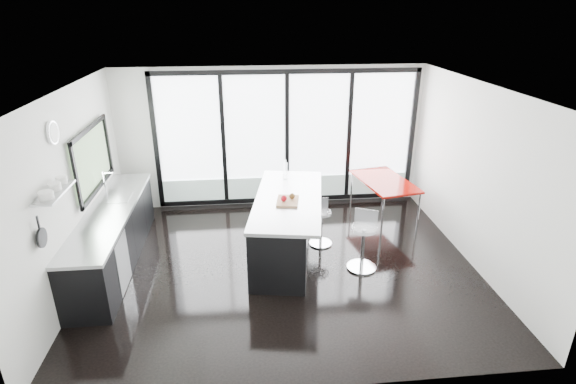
{
  "coord_description": "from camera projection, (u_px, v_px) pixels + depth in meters",
  "views": [
    {
      "loc": [
        -0.56,
        -6.12,
        3.86
      ],
      "look_at": [
        0.1,
        0.3,
        1.15
      ],
      "focal_mm": 28.0,
      "sensor_mm": 36.0,
      "label": 1
    }
  ],
  "objects": [
    {
      "name": "floor",
      "position": [
        284.0,
        266.0,
        7.16
      ],
      "size": [
        6.0,
        5.0,
        0.0
      ],
      "primitive_type": "cube",
      "color": "black",
      "rests_on": "ground"
    },
    {
      "name": "ceiling",
      "position": [
        283.0,
        89.0,
        6.08
      ],
      "size": [
        6.0,
        5.0,
        0.0
      ],
      "primitive_type": "cube",
      "color": "white",
      "rests_on": "wall_back"
    },
    {
      "name": "wall_back",
      "position": [
        285.0,
        144.0,
        8.95
      ],
      "size": [
        6.0,
        0.09,
        2.8
      ],
      "color": "silver",
      "rests_on": "ground"
    },
    {
      "name": "wall_front",
      "position": [
        307.0,
        280.0,
        4.32
      ],
      "size": [
        6.0,
        0.0,
        2.8
      ],
      "primitive_type": "cube",
      "color": "silver",
      "rests_on": "ground"
    },
    {
      "name": "wall_left",
      "position": [
        78.0,
        175.0,
        6.52
      ],
      "size": [
        0.26,
        5.0,
        2.8
      ],
      "color": "silver",
      "rests_on": "ground"
    },
    {
      "name": "wall_right",
      "position": [
        477.0,
        177.0,
        6.9
      ],
      "size": [
        0.0,
        5.0,
        2.8
      ],
      "primitive_type": "cube",
      "color": "silver",
      "rests_on": "ground"
    },
    {
      "name": "counter_cabinets",
      "position": [
        113.0,
        236.0,
        7.09
      ],
      "size": [
        0.69,
        3.24,
        1.36
      ],
      "color": "black",
      "rests_on": "floor"
    },
    {
      "name": "island",
      "position": [
        283.0,
        225.0,
        7.34
      ],
      "size": [
        1.45,
        2.62,
        1.32
      ],
      "color": "black",
      "rests_on": "floor"
    },
    {
      "name": "bar_stool_near",
      "position": [
        363.0,
        248.0,
        6.96
      ],
      "size": [
        0.61,
        0.61,
        0.73
      ],
      "primitive_type": "cylinder",
      "rotation": [
        0.0,
        0.0,
        -0.4
      ],
      "color": "silver",
      "rests_on": "floor"
    },
    {
      "name": "bar_stool_far",
      "position": [
        321.0,
        228.0,
        7.7
      ],
      "size": [
        0.43,
        0.43,
        0.63
      ],
      "primitive_type": "cylinder",
      "rotation": [
        0.0,
        0.0,
        0.11
      ],
      "color": "silver",
      "rests_on": "floor"
    },
    {
      "name": "red_table",
      "position": [
        383.0,
        199.0,
        8.65
      ],
      "size": [
        1.08,
        1.58,
        0.78
      ],
      "primitive_type": "cube",
      "rotation": [
        0.0,
        0.0,
        0.19
      ],
      "color": "#8A0B05",
      "rests_on": "floor"
    }
  ]
}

